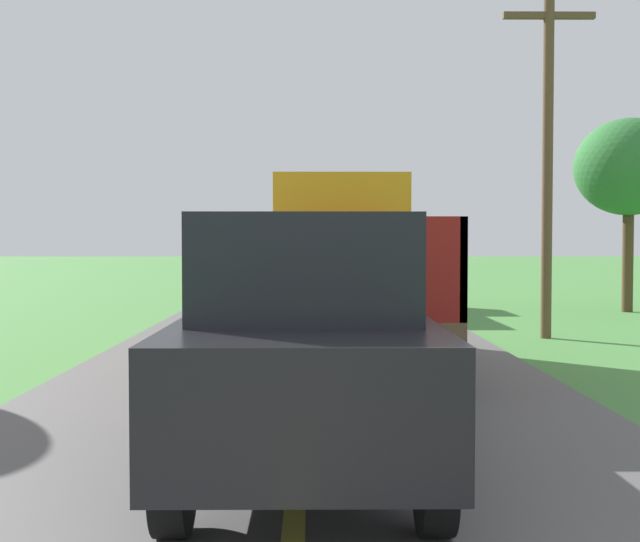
{
  "coord_description": "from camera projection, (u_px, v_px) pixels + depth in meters",
  "views": [
    {
      "loc": [
        0.11,
        -1.17,
        1.81
      ],
      "look_at": [
        0.22,
        10.25,
        1.4
      ],
      "focal_mm": 44.72,
      "sensor_mm": 36.0,
      "label": 1
    }
  ],
  "objects": [
    {
      "name": "utility_pole_roadside",
      "position": [
        548.0,
        154.0,
        14.93
      ],
      "size": [
        1.71,
        0.2,
        6.44
      ],
      "color": "brown",
      "rests_on": "ground"
    },
    {
      "name": "roadside_tree_mid_right",
      "position": [
        629.0,
        168.0,
        20.58
      ],
      "size": [
        2.79,
        2.79,
        5.02
      ],
      "color": "#4C3823",
      "rests_on": "ground"
    },
    {
      "name": "following_car",
      "position": [
        306.0,
        343.0,
        5.9
      ],
      "size": [
        1.74,
        4.1,
        1.92
      ],
      "color": "black",
      "rests_on": "road_surface"
    },
    {
      "name": "banana_truck_far",
      "position": [
        331.0,
        255.0,
        22.42
      ],
      "size": [
        2.38,
        5.81,
        2.8
      ],
      "color": "#2D2D30",
      "rests_on": "road_surface"
    },
    {
      "name": "banana_truck_near",
      "position": [
        342.0,
        265.0,
        11.95
      ],
      "size": [
        2.38,
        5.82,
        2.8
      ],
      "color": "#2D2D30",
      "rests_on": "road_surface"
    }
  ]
}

